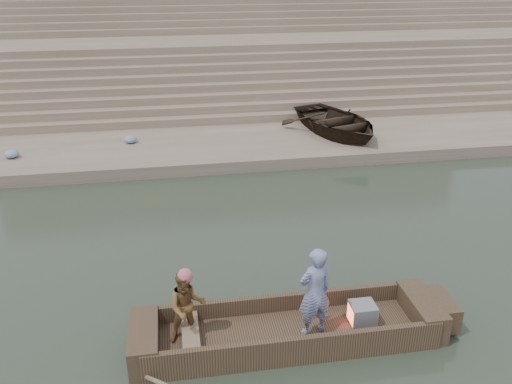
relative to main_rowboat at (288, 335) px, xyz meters
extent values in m
plane|color=#273225|center=(2.72, 2.02, -0.11)|extent=(120.00, 120.00, 0.00)
cube|color=gray|center=(2.72, 10.02, 0.09)|extent=(32.00, 4.00, 0.40)
cube|color=gray|center=(2.72, 17.52, 1.29)|extent=(32.00, 3.00, 2.80)
cube|color=gray|center=(2.72, 24.52, 2.49)|extent=(32.00, 3.00, 5.20)
cube|color=gray|center=(2.72, 12.27, 0.24)|extent=(32.00, 0.50, 0.70)
cube|color=gray|center=(2.72, 12.77, 0.39)|extent=(32.00, 0.50, 1.00)
cube|color=gray|center=(2.72, 13.27, 0.54)|extent=(32.00, 0.50, 1.30)
cube|color=gray|center=(2.72, 13.77, 0.69)|extent=(32.00, 0.50, 1.60)
cube|color=gray|center=(2.72, 14.27, 0.84)|extent=(32.00, 0.50, 1.90)
cube|color=gray|center=(2.72, 14.77, 0.99)|extent=(32.00, 0.50, 2.20)
cube|color=gray|center=(2.72, 15.27, 1.14)|extent=(32.00, 0.50, 2.50)
cube|color=gray|center=(2.72, 15.77, 1.29)|extent=(32.00, 0.50, 2.80)
cube|color=gray|center=(2.72, 19.27, 1.44)|extent=(32.00, 0.50, 3.10)
cube|color=gray|center=(2.72, 19.77, 1.59)|extent=(32.00, 0.50, 3.40)
cube|color=gray|center=(2.72, 20.27, 1.74)|extent=(32.00, 0.50, 3.70)
cube|color=gray|center=(2.72, 20.77, 1.89)|extent=(32.00, 0.50, 4.00)
cube|color=gray|center=(2.72, 21.27, 2.04)|extent=(32.00, 0.50, 4.30)
cube|color=gray|center=(2.72, 21.77, 2.19)|extent=(32.00, 0.50, 4.60)
cube|color=gray|center=(2.72, 22.27, 2.34)|extent=(32.00, 0.50, 4.90)
cube|color=gray|center=(2.72, 22.77, 2.49)|extent=(32.00, 0.50, 5.20)
cube|color=brown|center=(0.00, 0.00, 0.00)|extent=(5.00, 1.30, 0.22)
cube|color=brown|center=(0.00, -0.62, 0.17)|extent=(5.20, 0.12, 0.56)
cube|color=brown|center=(0.00, 0.62, 0.17)|extent=(5.20, 0.12, 0.56)
cube|color=brown|center=(-2.55, 0.00, 0.19)|extent=(0.50, 1.30, 0.60)
cube|color=brown|center=(2.55, 0.00, 0.19)|extent=(0.50, 1.30, 0.60)
cube|color=brown|center=(2.95, 0.00, 0.21)|extent=(0.35, 0.90, 0.50)
cube|color=#937A5B|center=(-1.75, 0.00, 0.29)|extent=(0.30, 1.20, 0.08)
cylinder|color=#937A5B|center=(-2.40, -0.90, 0.19)|extent=(1.03, 2.10, 1.36)
sphere|color=#C2606F|center=(-1.78, 0.09, 1.42)|extent=(0.26, 0.26, 0.26)
imported|color=navy|center=(0.42, -0.11, 0.97)|extent=(0.71, 0.55, 1.73)
imported|color=#236A24|center=(-1.78, 0.09, 0.79)|extent=(0.72, 0.59, 1.37)
cube|color=slate|center=(1.38, 0.00, 0.31)|extent=(0.46, 0.42, 0.40)
cube|color=#E5593F|center=(1.17, 0.00, 0.31)|extent=(0.04, 0.34, 0.32)
imported|color=#2D2116|center=(4.11, 10.30, 0.73)|extent=(4.10, 4.93, 0.88)
ellipsoid|color=#3F5999|center=(3.61, 10.64, 0.42)|extent=(0.44, 0.44, 0.26)
ellipsoid|color=#3F5999|center=(-6.95, 9.61, 0.42)|extent=(0.44, 0.44, 0.26)
ellipsoid|color=#3F5999|center=(-3.25, 10.47, 0.42)|extent=(0.44, 0.44, 0.26)
camera|label=1|loc=(-1.85, -7.44, 6.34)|focal=37.09mm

